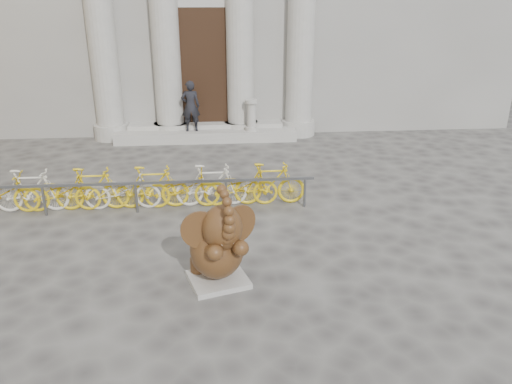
{
  "coord_description": "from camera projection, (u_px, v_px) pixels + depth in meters",
  "views": [
    {
      "loc": [
        0.3,
        -7.08,
        4.56
      ],
      "look_at": [
        1.03,
        1.64,
        1.1
      ],
      "focal_mm": 35.0,
      "sensor_mm": 36.0,
      "label": 1
    }
  ],
  "objects": [
    {
      "name": "ground",
      "position": [
        202.0,
        292.0,
        8.21
      ],
      "size": [
        80.0,
        80.0,
        0.0
      ],
      "primitive_type": "plane",
      "color": "#474442",
      "rests_on": "ground"
    },
    {
      "name": "entrance_steps",
      "position": [
        206.0,
        134.0,
        16.85
      ],
      "size": [
        6.0,
        1.2,
        0.36
      ],
      "primitive_type": "cube",
      "color": "#A8A59E",
      "rests_on": "ground"
    },
    {
      "name": "elephant_statue",
      "position": [
        218.0,
        247.0,
        8.23
      ],
      "size": [
        1.24,
        1.49,
        1.88
      ],
      "rotation": [
        0.0,
        0.0,
        0.29
      ],
      "color": "#A8A59E",
      "rests_on": "ground"
    },
    {
      "name": "bike_rack",
      "position": [
        137.0,
        188.0,
        11.29
      ],
      "size": [
        8.0,
        0.53,
        1.0
      ],
      "color": "slate",
      "rests_on": "ground"
    },
    {
      "name": "pedestrian",
      "position": [
        191.0,
        106.0,
        16.27
      ],
      "size": [
        0.62,
        0.43,
        1.65
      ],
      "primitive_type": "imported",
      "rotation": [
        0.0,
        0.0,
        3.2
      ],
      "color": "black",
      "rests_on": "entrance_steps"
    },
    {
      "name": "balustrade_post",
      "position": [
        251.0,
        116.0,
        16.46
      ],
      "size": [
        0.42,
        0.42,
        1.02
      ],
      "color": "#A8A59E",
      "rests_on": "entrance_steps"
    }
  ]
}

